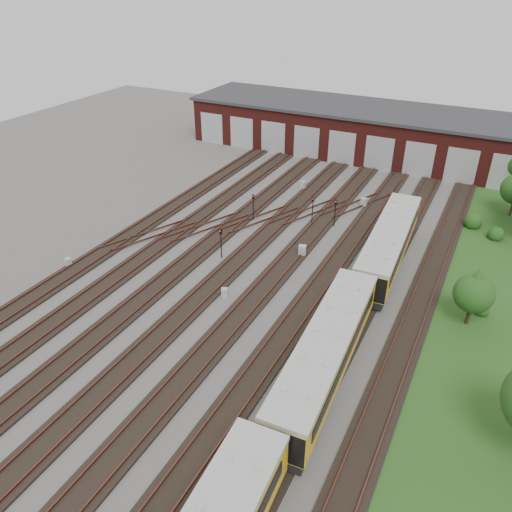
% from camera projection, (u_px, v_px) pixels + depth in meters
% --- Properties ---
extents(ground, '(120.00, 120.00, 0.00)m').
position_uv_depth(ground, '(226.00, 300.00, 40.06)').
color(ground, '#4E4B48').
rests_on(ground, ground).
extents(track_network, '(30.40, 70.00, 0.33)m').
position_uv_depth(track_network, '(228.00, 295.00, 40.52)').
color(track_network, black).
rests_on(track_network, ground).
extents(maintenance_shed, '(51.00, 12.50, 6.35)m').
position_uv_depth(maintenance_shed, '(370.00, 131.00, 69.06)').
color(maintenance_shed, '#551815').
rests_on(maintenance_shed, ground).
extents(grass_verge, '(8.00, 55.00, 0.05)m').
position_uv_depth(grass_verge, '(492.00, 298.00, 40.27)').
color(grass_verge, '#1C4818').
rests_on(grass_verge, ground).
extents(metro_train, '(3.61, 47.77, 3.23)m').
position_uv_depth(metro_train, '(326.00, 353.00, 31.67)').
color(metro_train, black).
rests_on(metro_train, ground).
extents(signal_mast_0, '(0.26, 0.25, 2.88)m').
position_uv_depth(signal_mast_0, '(253.00, 204.00, 51.54)').
color(signal_mast_0, black).
rests_on(signal_mast_0, ground).
extents(signal_mast_1, '(0.28, 0.26, 2.95)m').
position_uv_depth(signal_mast_1, '(221.00, 240.00, 44.79)').
color(signal_mast_1, black).
rests_on(signal_mast_1, ground).
extents(signal_mast_2, '(0.29, 0.27, 2.97)m').
position_uv_depth(signal_mast_2, '(335.00, 209.00, 50.20)').
color(signal_mast_2, black).
rests_on(signal_mast_2, ground).
extents(signal_mast_3, '(0.25, 0.24, 3.01)m').
position_uv_depth(signal_mast_3, '(313.00, 207.00, 50.61)').
color(signal_mast_3, black).
rests_on(signal_mast_3, ground).
extents(relay_cabinet_0, '(0.64, 0.58, 0.87)m').
position_uv_depth(relay_cabinet_0, '(68.00, 263.00, 44.20)').
color(relay_cabinet_0, '#AAADB0').
rests_on(relay_cabinet_0, ground).
extents(relay_cabinet_1, '(0.64, 0.56, 0.98)m').
position_uv_depth(relay_cabinet_1, '(303.00, 185.00, 59.34)').
color(relay_cabinet_1, '#AAADB0').
rests_on(relay_cabinet_1, ground).
extents(relay_cabinet_2, '(0.64, 0.59, 0.85)m').
position_uv_depth(relay_cabinet_2, '(225.00, 293.00, 40.15)').
color(relay_cabinet_2, '#AAADB0').
rests_on(relay_cabinet_2, ground).
extents(relay_cabinet_3, '(0.66, 0.57, 1.02)m').
position_uv_depth(relay_cabinet_3, '(364.00, 203.00, 55.01)').
color(relay_cabinet_3, '#AAADB0').
rests_on(relay_cabinet_3, ground).
extents(relay_cabinet_4, '(0.77, 0.69, 1.09)m').
position_uv_depth(relay_cabinet_4, '(302.00, 251.00, 45.78)').
color(relay_cabinet_4, '#AAADB0').
rests_on(relay_cabinet_4, ground).
extents(tree_3, '(2.93, 2.93, 4.86)m').
position_uv_depth(tree_3, '(475.00, 289.00, 35.85)').
color(tree_3, '#2E2115').
rests_on(tree_3, ground).
extents(bush_0, '(1.17, 1.17, 1.17)m').
position_uv_depth(bush_0, '(482.00, 308.00, 38.18)').
color(bush_0, '#194313').
rests_on(bush_0, ground).
extents(bush_1, '(1.78, 1.78, 1.78)m').
position_uv_depth(bush_1, '(474.00, 219.00, 50.58)').
color(bush_1, '#194313').
rests_on(bush_1, ground).
extents(bush_2, '(1.55, 1.55, 1.55)m').
position_uv_depth(bush_2, '(497.00, 232.00, 48.44)').
color(bush_2, '#194313').
rests_on(bush_2, ground).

